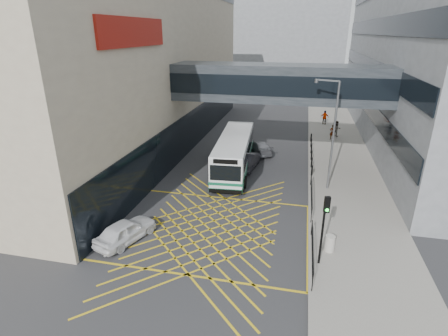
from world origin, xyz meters
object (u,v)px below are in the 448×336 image
Objects in this scene: car_dark at (247,160)px; pedestrian_b at (337,129)px; traffic_light at (324,221)px; bus at (234,152)px; pedestrian_a at (332,132)px; litter_bin at (330,243)px; car_silver at (260,147)px; car_white at (126,231)px; pedestrian_c at (325,118)px; street_lamp at (331,130)px.

pedestrian_b is at bearing -120.08° from car_dark.
traffic_light reaches higher than pedestrian_b.
pedestrian_b is at bearing 70.81° from traffic_light.
bus is 6.78× the size of pedestrian_a.
litter_bin is (0.56, 1.38, -2.13)m from traffic_light.
litter_bin is 0.56× the size of pedestrian_a.
traffic_light is at bearing 82.47° from car_silver.
bus is 2.61× the size of car_white.
pedestrian_c is at bearing 79.68° from pedestrian_b.
pedestrian_b is (1.86, 14.87, -3.77)m from street_lamp.
car_dark is (5.07, 13.28, 0.05)m from car_white.
pedestrian_a is 0.91× the size of pedestrian_b.
pedestrian_b is at bearing -99.39° from car_white.
pedestrian_a is at bearing 46.96° from bus.
pedestrian_a is at bearing 102.57° from street_lamp.
car_silver is (1.61, 5.12, -1.00)m from bus.
street_lamp is at bearing 97.90° from pedestrian_c.
traffic_light is (7.02, -12.53, 1.10)m from bus.
pedestrian_a is 0.92× the size of pedestrian_c.
pedestrian_c reaches higher than litter_bin.
litter_bin is 22.44m from pedestrian_a.
car_white is 2.35× the size of pedestrian_b.
litter_bin is at bearing 98.26° from pedestrian_c.
pedestrian_b is at bearing 47.93° from bus.
car_dark is at bearing 171.76° from street_lamp.
car_silver is at bearing 93.71° from traffic_light.
car_white is at bearing -140.14° from pedestrian_b.
bus is 6.21× the size of pedestrian_c.
car_white reaches higher than car_silver.
street_lamp is 8.80× the size of litter_bin.
car_silver is 1.06× the size of traffic_light.
street_lamp is 9.61m from litter_bin.
car_white is 1.08× the size of traffic_light.
car_white is at bearing 47.65° from car_silver.
pedestrian_c is (8.46, 18.04, -0.60)m from bus.
bus is 5.46m from car_silver.
traffic_light is 10.25m from street_lamp.
car_silver is (0.58, 4.34, -0.08)m from car_dark.
pedestrian_a is (2.00, 23.78, -1.77)m from traffic_light.
pedestrian_b reaches higher than litter_bin.
pedestrian_b is 1.01× the size of pedestrian_c.
car_silver is 10.77m from pedestrian_b.
pedestrian_a is (1.43, 22.39, 0.36)m from litter_bin.
traffic_light reaches higher than bus.
pedestrian_c reaches higher than pedestrian_a.
street_lamp reaches higher than car_dark.
traffic_light is at bearing -117.30° from pedestrian_b.
street_lamp is (6.10, -7.63, 4.18)m from car_silver.
street_lamp reaches higher than pedestrian_b.
pedestrian_c is (-0.56, 6.79, 0.08)m from pedestrian_a.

